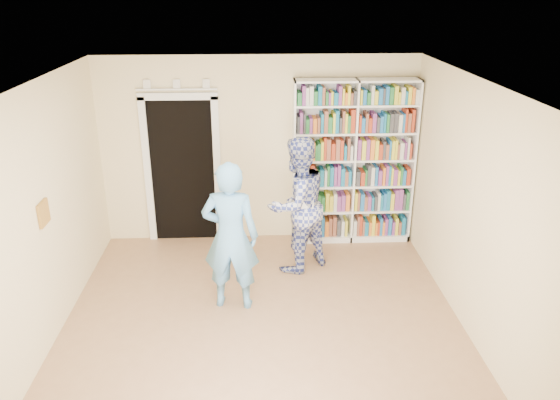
# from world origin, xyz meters

# --- Properties ---
(floor) EXTENTS (5.00, 5.00, 0.00)m
(floor) POSITION_xyz_m (0.00, 0.00, 0.00)
(floor) COLOR #996C4A
(floor) RESTS_ON ground
(ceiling) EXTENTS (5.00, 5.00, 0.00)m
(ceiling) POSITION_xyz_m (0.00, 0.00, 2.70)
(ceiling) COLOR white
(ceiling) RESTS_ON wall_back
(wall_back) EXTENTS (4.50, 0.00, 4.50)m
(wall_back) POSITION_xyz_m (0.00, 2.50, 1.35)
(wall_back) COLOR beige
(wall_back) RESTS_ON floor
(wall_left) EXTENTS (0.00, 5.00, 5.00)m
(wall_left) POSITION_xyz_m (-2.25, 0.00, 1.35)
(wall_left) COLOR beige
(wall_left) RESTS_ON floor
(wall_right) EXTENTS (0.00, 5.00, 5.00)m
(wall_right) POSITION_xyz_m (2.25, 0.00, 1.35)
(wall_right) COLOR beige
(wall_right) RESTS_ON floor
(bookshelf) EXTENTS (1.73, 0.33, 2.38)m
(bookshelf) POSITION_xyz_m (1.35, 2.34, 1.20)
(bookshelf) COLOR white
(bookshelf) RESTS_ON floor
(doorway) EXTENTS (1.10, 0.08, 2.43)m
(doorway) POSITION_xyz_m (-1.10, 2.48, 1.18)
(doorway) COLOR black
(doorway) RESTS_ON floor
(wall_art) EXTENTS (0.03, 0.25, 0.25)m
(wall_art) POSITION_xyz_m (-2.23, 0.20, 1.40)
(wall_art) COLOR brown
(wall_art) RESTS_ON wall_left
(man_blue) EXTENTS (0.70, 0.51, 1.79)m
(man_blue) POSITION_xyz_m (-0.35, 0.61, 0.90)
(man_blue) COLOR #60A1D5
(man_blue) RESTS_ON floor
(man_plaid) EXTENTS (1.12, 1.07, 1.82)m
(man_plaid) POSITION_xyz_m (0.48, 1.49, 0.91)
(man_plaid) COLOR #2F3B91
(man_plaid) RESTS_ON floor
(paper_sheet) EXTENTS (0.23, 0.06, 0.33)m
(paper_sheet) POSITION_xyz_m (0.56, 1.27, 1.11)
(paper_sheet) COLOR white
(paper_sheet) RESTS_ON man_plaid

